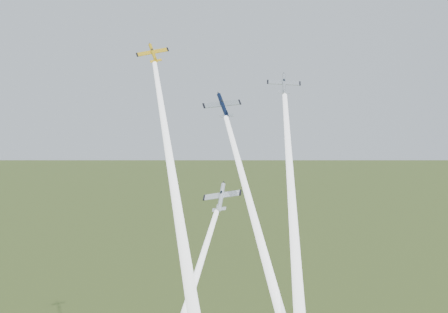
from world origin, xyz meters
The scene contains 7 objects.
plane_yellow centered at (-16.74, 5.39, 113.20)m, with size 7.13×7.07×1.12m, color yellow, non-canonical shape.
smoke_trail_yellow centered at (-8.00, -16.78, 88.75)m, with size 2.15×2.15×61.88m, color white, non-canonical shape.
plane_navy centered at (-0.85, -0.70, 101.98)m, with size 8.06×8.00×1.26m, color black, non-canonical shape.
smoke_trail_navy centered at (10.05, -26.02, 73.70)m, with size 2.15×2.15×72.59m, color white, non-canonical shape.
plane_silver_right centered at (11.51, -0.32, 106.32)m, with size 6.82×6.77×1.07m, color #B5BBC4, non-canonical shape.
smoke_trail_silver_right centered at (13.59, -24.60, 81.32)m, with size 2.15×2.15×63.41m, color white, non-canonical shape.
plane_silver_low centered at (-0.21, -8.87, 84.43)m, with size 8.02×7.95×1.26m, color silver, non-canonical shape.
Camera 1 is at (12.33, -114.74, 102.56)m, focal length 45.00 mm.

